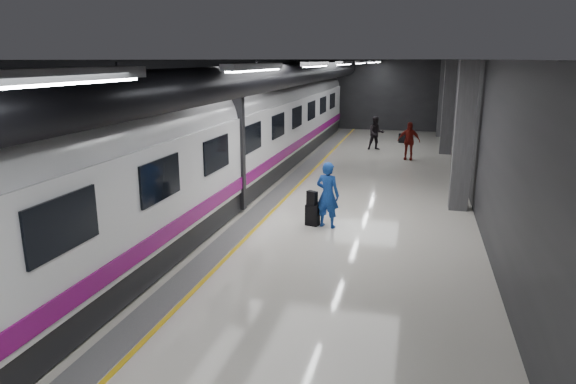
% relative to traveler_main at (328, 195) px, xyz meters
% --- Properties ---
extents(ground, '(40.00, 40.00, 0.00)m').
position_rel_traveler_main_xyz_m(ground, '(-0.93, 0.76, -0.92)').
color(ground, beige).
rests_on(ground, ground).
extents(platform_hall, '(10.02, 40.02, 4.51)m').
position_rel_traveler_main_xyz_m(platform_hall, '(-1.21, 1.72, 2.62)').
color(platform_hall, black).
rests_on(platform_hall, ground).
extents(train, '(3.05, 38.00, 4.05)m').
position_rel_traveler_main_xyz_m(train, '(-4.17, 0.76, 1.15)').
color(train, black).
rests_on(train, ground).
extents(traveler_main, '(0.76, 0.60, 1.84)m').
position_rel_traveler_main_xyz_m(traveler_main, '(0.00, 0.00, 0.00)').
color(traveler_main, blue).
rests_on(traveler_main, ground).
extents(suitcase_main, '(0.41, 0.31, 0.60)m').
position_rel_traveler_main_xyz_m(suitcase_main, '(-0.42, 0.03, -0.62)').
color(suitcase_main, black).
rests_on(suitcase_main, ground).
extents(shoulder_bag, '(0.33, 0.28, 0.39)m').
position_rel_traveler_main_xyz_m(shoulder_bag, '(-0.44, 0.02, -0.13)').
color(shoulder_bag, black).
rests_on(shoulder_bag, suitcase_main).
extents(traveler_far_a, '(0.99, 0.87, 1.71)m').
position_rel_traveler_main_xyz_m(traveler_far_a, '(0.20, 12.98, -0.07)').
color(traveler_far_a, black).
rests_on(traveler_far_a, ground).
extents(traveler_far_b, '(1.04, 0.46, 1.74)m').
position_rel_traveler_main_xyz_m(traveler_far_b, '(1.90, 10.66, -0.05)').
color(traveler_far_b, maroon).
rests_on(traveler_far_b, ground).
extents(suitcase_far, '(0.37, 0.26, 0.52)m').
position_rel_traveler_main_xyz_m(suitcase_far, '(1.44, 15.62, -0.66)').
color(suitcase_far, black).
rests_on(suitcase_far, ground).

